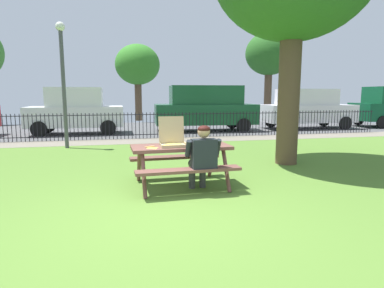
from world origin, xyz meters
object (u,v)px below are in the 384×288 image
(parked_car_far_right, at_px, (307,108))
(far_tree_center, at_px, (269,55))
(pizza_box_open, at_px, (173,140))
(pizza_slice_on_table, at_px, (152,147))
(parked_car_right, at_px, (205,107))
(parked_car_center, at_px, (76,110))
(picnic_table_foreground, at_px, (181,155))
(far_tree_midleft, at_px, (138,65))
(lamp_post_walkway, at_px, (63,72))
(adult_at_table, at_px, (202,156))

(parked_car_far_right, xyz_separation_m, far_tree_center, (1.04, 6.79, 3.36))
(pizza_box_open, xyz_separation_m, pizza_slice_on_table, (-0.40, -0.16, -0.09))
(parked_car_right, bearing_deg, parked_car_center, 180.00)
(picnic_table_foreground, xyz_separation_m, pizza_slice_on_table, (-0.55, -0.15, 0.18))
(picnic_table_foreground, relative_size, far_tree_midleft, 0.39)
(far_tree_midleft, distance_m, far_tree_center, 8.97)
(pizza_slice_on_table, bearing_deg, parked_car_far_right, 46.82)
(pizza_slice_on_table, height_order, parked_car_right, parked_car_right)
(far_tree_center, bearing_deg, pizza_slice_on_table, -121.00)
(lamp_post_walkway, height_order, far_tree_midleft, far_tree_midleft)
(adult_at_table, xyz_separation_m, far_tree_center, (8.65, 16.14, 3.70))
(adult_at_table, height_order, lamp_post_walkway, lamp_post_walkway)
(pizza_slice_on_table, relative_size, far_tree_midleft, 0.05)
(far_tree_center, bearing_deg, pizza_box_open, -120.17)
(parked_car_center, bearing_deg, pizza_box_open, -72.38)
(adult_at_table, bearing_deg, lamp_post_walkway, 118.92)
(picnic_table_foreground, bearing_deg, parked_car_far_right, 48.27)
(pizza_slice_on_table, distance_m, parked_car_center, 9.33)
(pizza_slice_on_table, height_order, far_tree_midleft, far_tree_midleft)
(pizza_box_open, distance_m, parked_car_center, 9.28)
(pizza_slice_on_table, relative_size, parked_car_far_right, 0.06)
(adult_at_table, distance_m, parked_car_far_right, 12.06)
(lamp_post_walkway, height_order, parked_car_center, lamp_post_walkway)
(picnic_table_foreground, xyz_separation_m, parked_car_right, (2.72, 8.86, 0.50))
(parked_car_far_right, xyz_separation_m, far_tree_midleft, (-7.89, 6.79, 2.48))
(parked_car_right, distance_m, far_tree_midleft, 7.69)
(far_tree_midleft, bearing_deg, far_tree_center, 0.00)
(pizza_box_open, bearing_deg, picnic_table_foreground, -5.74)
(picnic_table_foreground, relative_size, adult_at_table, 1.56)
(picnic_table_foreground, bearing_deg, parked_car_right, 72.91)
(pizza_slice_on_table, height_order, adult_at_table, adult_at_table)
(pizza_slice_on_table, distance_m, far_tree_center, 18.77)
(picnic_table_foreground, height_order, lamp_post_walkway, lamp_post_walkway)
(far_tree_center, bearing_deg, far_tree_midleft, 180.00)
(pizza_slice_on_table, bearing_deg, pizza_box_open, 22.25)
(parked_car_far_right, bearing_deg, parked_car_center, -180.00)
(far_tree_midleft, bearing_deg, picnic_table_foreground, -90.03)
(far_tree_center, bearing_deg, picnic_table_foreground, -119.74)
(pizza_box_open, xyz_separation_m, adult_at_table, (0.43, -0.50, -0.21))
(lamp_post_walkway, relative_size, far_tree_center, 0.66)
(pizza_box_open, bearing_deg, lamp_post_walkway, 117.57)
(picnic_table_foreground, relative_size, parked_car_far_right, 0.42)
(parked_car_right, bearing_deg, pizza_box_open, -108.00)
(pizza_box_open, relative_size, lamp_post_walkway, 0.14)
(adult_at_table, xyz_separation_m, lamp_post_walkway, (-3.08, 5.58, 1.72))
(adult_at_table, xyz_separation_m, far_tree_midleft, (-0.27, 16.14, 2.83))
(adult_at_table, distance_m, parked_car_right, 9.67)
(lamp_post_walkway, bearing_deg, far_tree_center, 41.98)
(far_tree_center, bearing_deg, adult_at_table, -118.21)
(parked_car_center, bearing_deg, parked_car_right, -0.00)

